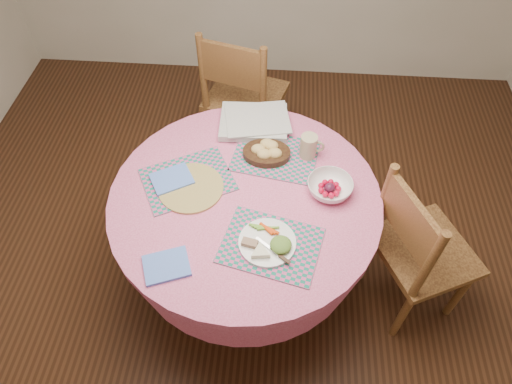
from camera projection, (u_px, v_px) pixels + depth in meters
ground at (247, 276)px, 2.64m from camera, size 4.00×4.00×0.00m
dining_table at (246, 221)px, 2.21m from camera, size 1.24×1.24×0.75m
chair_right at (417, 249)px, 2.18m from camera, size 0.57×0.58×0.95m
chair_back at (242, 96)px, 2.87m from camera, size 0.56×0.55×0.99m
placemat_front at (271, 245)px, 1.89m from camera, size 0.46×0.38×0.01m
placemat_left at (188, 179)px, 2.12m from camera, size 0.49×0.45×0.01m
placemat_back at (275, 156)px, 2.22m from camera, size 0.45×0.36×0.01m
wicker_trivet at (191, 188)px, 2.08m from camera, size 0.30×0.30×0.01m
napkin_near at (167, 266)px, 1.82m from camera, size 0.22×0.20×0.01m
napkin_far at (172, 179)px, 2.11m from camera, size 0.23×0.21×0.01m
dinner_plate at (269, 243)px, 1.88m from camera, size 0.24×0.24×0.05m
bread_bowl at (267, 151)px, 2.19m from camera, size 0.23×0.23×0.08m
latte_mug at (309, 146)px, 2.17m from camera, size 0.12×0.08×0.12m
fruit_bowl at (330, 187)px, 2.05m from camera, size 0.25×0.25×0.06m
newspaper_stack at (254, 121)px, 2.34m from camera, size 0.38×0.31×0.04m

